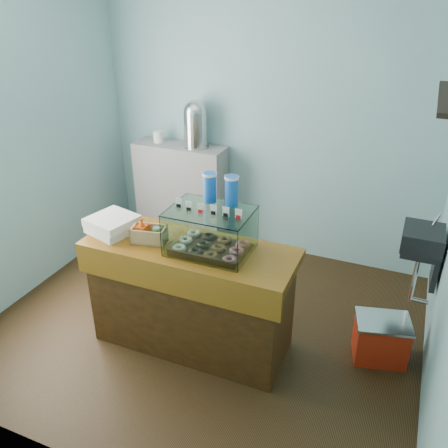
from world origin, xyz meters
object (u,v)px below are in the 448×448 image
at_px(counter, 191,296).
at_px(display_case, 213,227).
at_px(red_cooler, 381,339).
at_px(coffee_urn, 195,123).

relative_size(counter, display_case, 2.72).
relative_size(display_case, red_cooler, 1.26).
distance_m(counter, red_cooler, 1.50).
xyz_separation_m(counter, red_cooler, (1.42, 0.41, -0.28)).
bearing_deg(coffee_urn, red_cooler, -28.91).
xyz_separation_m(counter, coffee_urn, (-0.70, 1.58, 0.90)).
distance_m(coffee_urn, red_cooler, 2.70).
xyz_separation_m(coffee_urn, red_cooler, (2.12, -1.17, -1.18)).
bearing_deg(counter, red_cooler, 16.04).
height_order(display_case, red_cooler, display_case).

